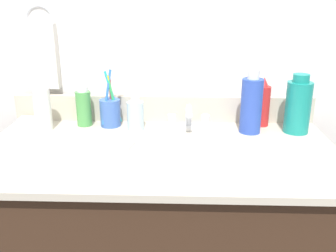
{
  "coord_description": "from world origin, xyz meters",
  "views": [
    {
      "loc": [
        0.06,
        -1.01,
        1.26
      ],
      "look_at": [
        0.03,
        0.0,
        0.92
      ],
      "focal_mm": 40.67,
      "sensor_mm": 36.0,
      "label": 1
    }
  ],
  "objects": [
    {
      "name": "countertop",
      "position": [
        0.0,
        0.0,
        0.84
      ],
      "size": [
        1.03,
        0.54,
        0.02
      ],
      "primitive_type": "cube",
      "color": "beige",
      "rests_on": "vanity_cabinet"
    },
    {
      "name": "backsplash",
      "position": [
        0.0,
        0.26,
        0.89
      ],
      "size": [
        1.03,
        0.02,
        0.09
      ],
      "primitive_type": "cube",
      "color": "beige",
      "rests_on": "countertop"
    },
    {
      "name": "back_wall",
      "position": [
        0.0,
        0.32,
        0.65
      ],
      "size": [
        2.13,
        0.04,
        1.3
      ],
      "primitive_type": "cube",
      "color": "white",
      "rests_on": "ground_plane"
    },
    {
      "name": "towel_ring",
      "position": [
        -0.42,
        0.3,
        1.19
      ],
      "size": [
        0.1,
        0.01,
        0.1
      ],
      "primitive_type": "torus",
      "rotation": [
        1.57,
        0.0,
        0.0
      ],
      "color": "silver"
    },
    {
      "name": "hand_towel",
      "position": [
        -0.42,
        0.28,
        1.07
      ],
      "size": [
        0.11,
        0.04,
        0.22
      ],
      "primitive_type": "cube",
      "color": "silver"
    },
    {
      "name": "sink_basin",
      "position": [
        0.09,
        -0.02,
        0.82
      ],
      "size": [
        0.39,
        0.39,
        0.11
      ],
      "color": "white",
      "rests_on": "countertop"
    },
    {
      "name": "faucet",
      "position": [
        0.09,
        0.17,
        0.87
      ],
      "size": [
        0.16,
        0.1,
        0.08
      ],
      "color": "silver",
      "rests_on": "countertop"
    },
    {
      "name": "bottle_shampoo_blue",
      "position": [
        0.28,
        0.15,
        0.94
      ],
      "size": [
        0.07,
        0.07,
        0.2
      ],
      "color": "#2D4CB2",
      "rests_on": "countertop"
    },
    {
      "name": "bottle_spray_red",
      "position": [
        0.33,
        0.22,
        0.92
      ],
      "size": [
        0.05,
        0.05,
        0.16
      ],
      "color": "red",
      "rests_on": "countertop"
    },
    {
      "name": "bottle_toner_green",
      "position": [
        -0.26,
        0.2,
        0.91
      ],
      "size": [
        0.05,
        0.05,
        0.13
      ],
      "color": "#4C9E4C",
      "rests_on": "countertop"
    },
    {
      "name": "bottle_mouthwash_teal",
      "position": [
        0.43,
        0.16,
        0.93
      ],
      "size": [
        0.08,
        0.08,
        0.19
      ],
      "color": "teal",
      "rests_on": "countertop"
    },
    {
      "name": "bottle_lotion_white",
      "position": [
        -0.39,
        0.15,
        0.92
      ],
      "size": [
        0.06,
        0.06,
        0.16
      ],
      "color": "white",
      "rests_on": "countertop"
    },
    {
      "name": "bottle_gel_clear",
      "position": [
        -0.09,
        0.17,
        0.89
      ],
      "size": [
        0.05,
        0.05,
        0.11
      ],
      "color": "silver",
      "rests_on": "countertop"
    },
    {
      "name": "cup_blue_plastic",
      "position": [
        -0.17,
        0.2,
        0.9
      ],
      "size": [
        0.07,
        0.07,
        0.19
      ],
      "color": "#3F66B7",
      "rests_on": "countertop"
    },
    {
      "name": "soap_bar",
      "position": [
        -0.46,
        0.2,
        0.86
      ],
      "size": [
        0.06,
        0.04,
        0.02
      ],
      "primitive_type": "cube",
      "color": "white",
      "rests_on": "countertop"
    }
  ]
}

